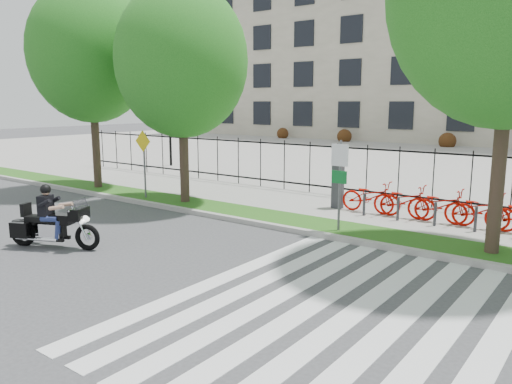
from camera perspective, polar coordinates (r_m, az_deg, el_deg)
The scene contains 14 objects.
ground at distance 12.15m, azimuth -11.87°, elevation -7.55°, with size 120.00×120.00×0.00m, color #3C3C3F.
curb at distance 15.02m, azimuth -0.03°, elevation -3.58°, with size 60.00×0.20×0.15m, color #9B9992.
grass_verge at distance 15.69m, azimuth 1.85°, elevation -2.99°, with size 60.00×1.50×0.15m, color #255314.
sidewalk at distance 17.74m, azimuth 6.51°, elevation -1.49°, with size 60.00×3.50×0.15m, color gray.
plaza at distance 33.90m, azimuth 21.83°, elevation 3.41°, with size 80.00×34.00×0.10m, color gray.
crosswalk_stripes at distance 9.27m, azimuth 8.76°, elevation -13.15°, with size 5.70×8.00×0.01m, color silver, non-canonical shape.
iron_fence at distance 19.07m, azimuth 9.26°, elevation 2.54°, with size 30.00×0.06×2.00m, color black, non-canonical shape.
lamp_post_left at distance 28.53m, azimuth -9.87°, elevation 9.19°, with size 1.06×0.70×4.25m.
street_tree_0 at distance 21.77m, azimuth -18.38°, elevation 14.92°, with size 4.90×4.90×8.30m.
street_tree_1 at distance 17.80m, azimuth -8.50°, elevation 14.60°, with size 4.58×4.58×7.54m.
bike_share_station at distance 15.39m, azimuth 24.08°, elevation -1.87°, with size 8.97×0.89×1.50m.
sign_pole_regulatory at distance 13.78m, azimuth 9.54°, elevation 2.07°, with size 0.50×0.09×2.50m.
sign_pole_warning at distance 18.86m, azimuth -12.70°, elevation 4.15°, with size 0.78×0.09×2.49m.
motorcycle_rider at distance 13.66m, azimuth -22.19°, elevation -3.26°, with size 2.39×1.36×1.97m.
Camera 1 is at (8.79, -7.54, 3.68)m, focal length 35.00 mm.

